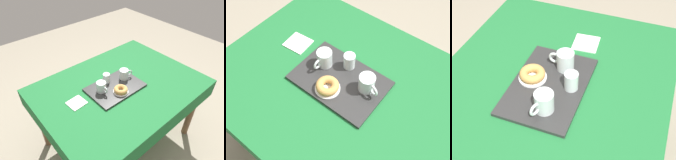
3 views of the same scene
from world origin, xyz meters
The scene contains 9 objects.
ground_plane centered at (0.00, 0.00, 0.00)m, with size 6.00×6.00×0.00m, color gray.
dining_table centered at (0.00, 0.00, 0.65)m, with size 1.41×1.04×0.74m.
serving_tray centered at (-0.06, 0.00, 0.75)m, with size 0.46×0.32×0.02m, color #2D2D2D.
tea_mug_left centered at (0.08, 0.04, 0.80)m, with size 0.12×0.08×0.09m.
tea_mug_right centered at (-0.18, 0.03, 0.80)m, with size 0.08×0.12×0.09m.
water_glass_near centered at (-0.07, 0.10, 0.80)m, with size 0.06×0.06×0.08m.
donut_plate_left centered at (-0.07, -0.08, 0.76)m, with size 0.13×0.13×0.01m, color white.
sugar_donut_left centered at (-0.07, -0.08, 0.79)m, with size 0.12×0.12×0.04m, color tan.
paper_napkin centered at (-0.41, 0.06, 0.75)m, with size 0.13×0.13×0.01m, color white.
Camera 2 is at (0.41, -0.60, 1.81)m, focal length 41.03 mm.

